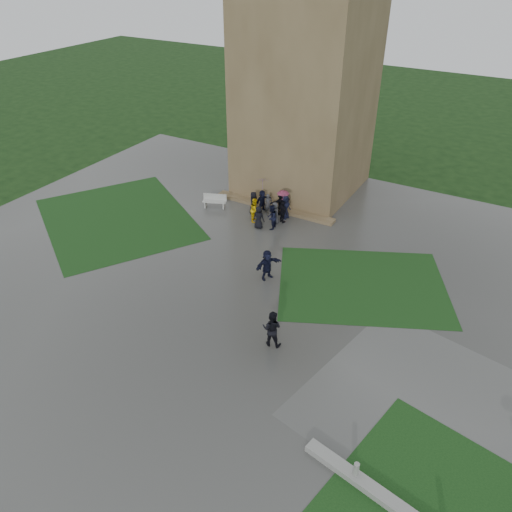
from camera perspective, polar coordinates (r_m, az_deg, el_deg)
The scene contains 10 objects.
ground at distance 27.66m, azimuth -8.37°, elevation -3.41°, with size 120.00×120.00×0.00m, color black.
plaza at distance 28.94m, azimuth -6.00°, elevation -1.39°, with size 34.00×34.00×0.02m, color #3C3C39.
lawn_inset_left at distance 35.16m, azimuth -15.54°, elevation 4.14°, with size 11.00×9.00×0.01m, color #133412.
lawn_inset_right at distance 28.05m, azimuth 12.04°, elevation -3.21°, with size 9.00×7.00×0.01m, color #133412.
tower at distance 35.99m, azimuth 5.90°, elevation 21.10°, with size 8.00×8.00×18.00m, color brown.
tower_plinth at distance 35.17m, azimuth 2.06°, elevation 5.60°, with size 9.00×0.80×0.22m, color brown.
bench at distance 35.30m, azimuth -4.75°, elevation 6.30°, with size 1.72×1.09×0.96m.
visitor_cluster at distance 33.57m, azimuth 1.66°, elevation 5.80°, with size 3.27×3.52×2.42m.
pedestrian_mid at distance 27.46m, azimuth 1.29°, elevation -1.00°, with size 1.65×0.59×1.78m, color black.
pedestrian_near at distance 23.17m, azimuth 1.82°, elevation -8.28°, with size 0.91×0.52×1.88m, color black.
Camera 1 is at (14.49, -17.16, 16.15)m, focal length 35.00 mm.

